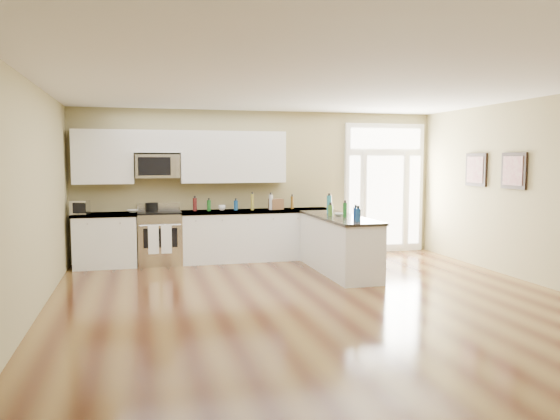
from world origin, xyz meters
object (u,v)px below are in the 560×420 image
at_px(kitchen_range, 160,238).
at_px(peninsula_cabinet, 339,246).
at_px(stockpot, 152,207).
at_px(toaster_oven, 80,207).

bearing_deg(kitchen_range, peninsula_cabinet, -26.82).
relative_size(stockpot, toaster_oven, 0.79).
xyz_separation_m(peninsula_cabinet, kitchen_range, (-2.86, 1.45, 0.04)).
xyz_separation_m(peninsula_cabinet, toaster_oven, (-4.19, 1.37, 0.63)).
distance_m(peninsula_cabinet, kitchen_range, 3.21).
bearing_deg(toaster_oven, kitchen_range, 18.60).
height_order(peninsula_cabinet, toaster_oven, toaster_oven).
height_order(kitchen_range, toaster_oven, toaster_oven).
distance_m(kitchen_range, stockpot, 0.58).
distance_m(peninsula_cabinet, stockpot, 3.41).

